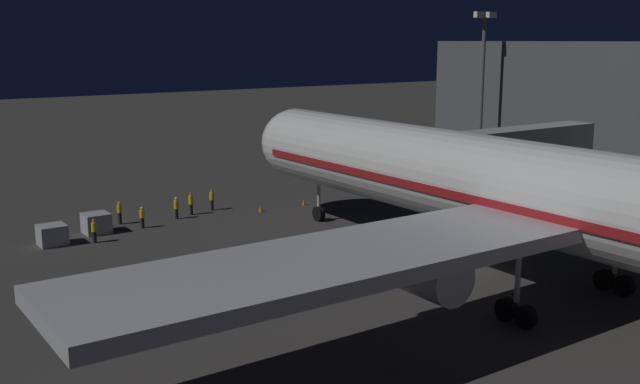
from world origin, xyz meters
TOP-DOWN VIEW (x-y plane):
  - ground_plane at (0.00, 0.00)m, footprint 320.00×320.00m
  - airliner_at_gate at (-0.00, 9.63)m, footprint 54.59×63.73m
  - jet_bridge at (-11.23, -7.95)m, footprint 20.78×3.40m
  - apron_floodlight_mast at (-25.50, -22.10)m, footprint 2.90×0.50m
  - baggage_container_near_belt at (19.64, -20.30)m, footprint 1.88×1.80m
  - baggage_container_mid_row at (15.99, -21.77)m, footprint 1.86×1.87m
  - ground_crew_near_nose_gear at (9.16, -22.50)m, footprint 0.40×0.40m
  - ground_crew_by_belt_loader at (13.57, -23.43)m, footprint 0.40×0.40m
  - ground_crew_marshaller_fwd at (12.57, -21.20)m, footprint 0.40×0.40m
  - ground_crew_under_port_wing at (7.55, -23.16)m, footprint 0.40×0.40m
  - ground_crew_by_tug at (5.37, -23.67)m, footprint 0.40×0.40m
  - ground_crew_walking_aft at (16.98, -19.17)m, footprint 0.40×0.40m
  - traffic_cone_nose_port at (-2.20, -20.84)m, footprint 0.36×0.36m
  - traffic_cone_nose_starboard at (2.20, -20.84)m, footprint 0.36×0.36m

SIDE VIEW (x-z plane):
  - ground_plane at x=0.00m, z-range 0.00..0.00m
  - traffic_cone_nose_port at x=-2.20m, z-range 0.00..0.55m
  - traffic_cone_nose_starboard at x=2.20m, z-range 0.00..0.55m
  - baggage_container_near_belt at x=19.64m, z-range 0.00..1.46m
  - baggage_container_mid_row at x=15.99m, z-range 0.00..1.53m
  - ground_crew_marshaller_fwd at x=12.57m, z-range 0.08..1.79m
  - ground_crew_walking_aft at x=16.98m, z-range 0.09..1.85m
  - ground_crew_near_nose_gear at x=9.16m, z-range 0.09..1.91m
  - ground_crew_by_tug at x=5.37m, z-range 0.10..1.93m
  - ground_crew_by_belt_loader at x=13.57m, z-range 0.10..1.93m
  - ground_crew_under_port_wing at x=7.55m, z-range 0.10..1.98m
  - airliner_at_gate at x=0.00m, z-range -3.62..15.35m
  - jet_bridge at x=-11.23m, z-range 2.20..9.68m
  - apron_floodlight_mast at x=-25.50m, z-range 1.43..18.58m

